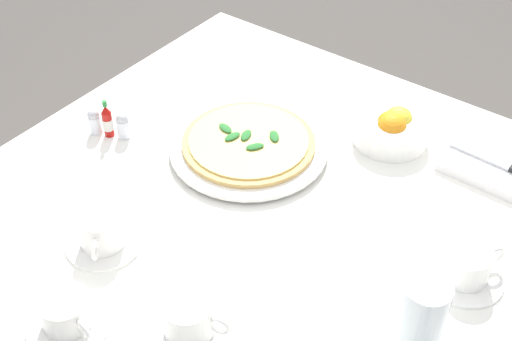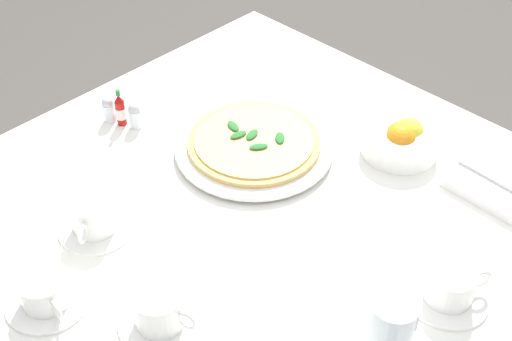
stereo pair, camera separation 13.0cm
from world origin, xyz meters
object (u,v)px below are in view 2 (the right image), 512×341
dinner_knife (512,187)px  citrus_bowl (401,140)px  coffee_cup_far_left (45,293)px  pepper_shaker (133,117)px  water_glass_center_back (389,335)px  pizza_plate (254,147)px  coffee_cup_near_right (450,287)px  napkin_folded (511,193)px  hot_sauce_bottle (120,110)px  coffee_cup_back_corner (94,217)px  salt_shaker (109,110)px  coffee_cup_left_edge (160,311)px  pizza (254,141)px

dinner_knife → citrus_bowl: bearing=10.4°
coffee_cup_far_left → pepper_shaker: same height
water_glass_center_back → citrus_bowl: water_glass_center_back is taller
pizza_plate → coffee_cup_near_right: (-0.47, 0.05, 0.02)m
napkin_folded → dinner_knife: dinner_knife is taller
water_glass_center_back → coffee_cup_far_left: bearing=33.5°
hot_sauce_bottle → pepper_shaker: size_ratio=1.48×
coffee_cup_back_corner → pepper_shaker: coffee_cup_back_corner is taller
coffee_cup_far_left → salt_shaker: same height
coffee_cup_back_corner → hot_sauce_bottle: hot_sauce_bottle is taller
pepper_shaker → dinner_knife: bearing=-152.0°
coffee_cup_far_left → coffee_cup_near_right: size_ratio=1.02×
coffee_cup_back_corner → pepper_shaker: (0.18, -0.23, -0.01)m
pizza_plate → pepper_shaker: 0.26m
coffee_cup_left_edge → napkin_folded: 0.67m
hot_sauce_bottle → citrus_bowl: bearing=-144.7°
pizza → coffee_cup_left_edge: coffee_cup_left_edge is taller
coffee_cup_far_left → dinner_knife: bearing=-118.3°
citrus_bowl → pepper_shaker: citrus_bowl is taller
coffee_cup_back_corner → citrus_bowl: bearing=-114.5°
hot_sauce_bottle → pepper_shaker: bearing=-160.3°
pizza → citrus_bowl: size_ratio=1.74×
water_glass_center_back → napkin_folded: (0.04, -0.44, -0.04)m
coffee_cup_left_edge → pizza: bearing=-64.3°
dinner_knife → hot_sauce_bottle: hot_sauce_bottle is taller
citrus_bowl → pizza: bearing=44.6°
hot_sauce_bottle → salt_shaker: (0.03, 0.01, -0.01)m
napkin_folded → dinner_knife: 0.01m
salt_shaker → pepper_shaker: same height
coffee_cup_left_edge → salt_shaker: bearing=-28.5°
pizza → dinner_knife: pizza is taller
coffee_cup_near_right → dinner_knife: coffee_cup_near_right is taller
pepper_shaker → coffee_cup_back_corner: bearing=128.8°
hot_sauce_bottle → water_glass_center_back: bearing=173.8°
coffee_cup_near_right → salt_shaker: size_ratio=2.31×
pizza_plate → water_glass_center_back: water_glass_center_back is taller
pizza → salt_shaker: size_ratio=4.63×
coffee_cup_back_corner → coffee_cup_left_edge: (-0.23, 0.05, -0.00)m
coffee_cup_near_right → citrus_bowl: 0.37m
coffee_cup_left_edge → water_glass_center_back: bearing=-145.7°
pizza_plate → pizza: size_ratio=1.19×
napkin_folded → hot_sauce_bottle: (0.68, 0.36, 0.02)m
pizza → pepper_shaker: size_ratio=4.63×
pizza_plate → coffee_cup_far_left: size_ratio=2.35×
napkin_folded → citrus_bowl: (0.22, 0.03, 0.02)m
coffee_cup_far_left → water_glass_center_back: (-0.43, -0.29, 0.03)m
water_glass_center_back → dinner_knife: water_glass_center_back is taller
pizza → hot_sauce_bottle: size_ratio=3.14×
coffee_cup_back_corner → hot_sauce_bottle: bearing=-45.9°
water_glass_center_back → citrus_bowl: size_ratio=0.81×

